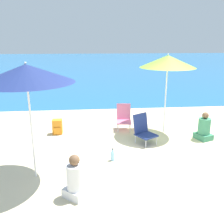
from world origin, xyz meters
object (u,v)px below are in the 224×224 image
object	(u,v)px
beach_chair_pink	(124,117)
person_seated_near	(204,129)
backpack_orange	(57,127)
beach_umbrella_navy	(26,74)
beach_chair_navy	(143,129)
person_seated_far	(75,180)
water_bottle	(113,156)
beach_umbrella_lime	(168,61)

from	to	relation	value
beach_chair_pink	person_seated_near	distance (m)	2.34
person_seated_near	backpack_orange	distance (m)	4.17
beach_umbrella_navy	beach_chair_navy	distance (m)	3.42
person_seated_far	water_bottle	world-z (taller)	person_seated_far
beach_umbrella_navy	beach_chair_navy	size ratio (longest dim) A/B	2.97
beach_umbrella_navy	beach_chair_navy	world-z (taller)	beach_umbrella_navy
backpack_orange	water_bottle	world-z (taller)	backpack_orange
backpack_orange	water_bottle	xyz separation A→B (m)	(1.45, -1.83, -0.10)
beach_umbrella_navy	person_seated_near	bearing A→B (deg)	20.50
beach_umbrella_navy	beach_chair_navy	bearing A→B (deg)	30.99
beach_chair_pink	beach_umbrella_lime	bearing A→B (deg)	-14.56
beach_umbrella_lime	beach_umbrella_navy	xyz separation A→B (m)	(-3.31, -2.21, -0.00)
person_seated_near	person_seated_far	world-z (taller)	person_seated_far
person_seated_near	person_seated_far	xyz separation A→B (m)	(-3.43, -2.34, 0.02)
beach_umbrella_lime	beach_umbrella_navy	world-z (taller)	beach_umbrella_lime
beach_chair_pink	person_seated_near	bearing A→B (deg)	-20.96
beach_umbrella_navy	water_bottle	size ratio (longest dim) A/B	7.83
beach_chair_pink	backpack_orange	bearing A→B (deg)	-168.16
person_seated_far	water_bottle	distance (m)	1.53
water_bottle	person_seated_far	bearing A→B (deg)	-121.00
beach_chair_pink	beach_umbrella_navy	bearing A→B (deg)	-124.38
beach_umbrella_lime	person_seated_near	size ratio (longest dim) A/B	2.97
beach_chair_pink	beach_chair_navy	world-z (taller)	beach_chair_navy
beach_chair_pink	water_bottle	xyz separation A→B (m)	(-0.54, -2.07, -0.28)
water_bottle	backpack_orange	bearing A→B (deg)	128.34
person_seated_near	water_bottle	world-z (taller)	person_seated_near
beach_chair_navy	backpack_orange	distance (m)	2.53
beach_chair_pink	person_seated_far	world-z (taller)	person_seated_far
water_bottle	beach_chair_navy	bearing A→B (deg)	46.60
person_seated_far	beach_umbrella_lime	bearing A→B (deg)	-1.69
beach_umbrella_navy	water_bottle	world-z (taller)	beach_umbrella_navy
person_seated_far	backpack_orange	distance (m)	3.21
beach_umbrella_lime	beach_chair_navy	xyz separation A→B (m)	(-0.78, -0.69, -1.71)
beach_chair_pink	person_seated_far	xyz separation A→B (m)	(-1.33, -3.37, -0.07)
backpack_orange	water_bottle	bearing A→B (deg)	-51.66
person_seated_far	water_bottle	xyz separation A→B (m)	(0.78, 1.30, -0.21)
beach_chair_pink	water_bottle	size ratio (longest dim) A/B	2.63
beach_chair_pink	beach_chair_navy	distance (m)	1.16
beach_chair_pink	person_seated_far	distance (m)	3.62
person_seated_near	backpack_orange	xyz separation A→B (m)	(-4.09, 0.79, -0.09)
backpack_orange	water_bottle	distance (m)	2.34
beach_chair_navy	beach_umbrella_lime	bearing A→B (deg)	11.23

